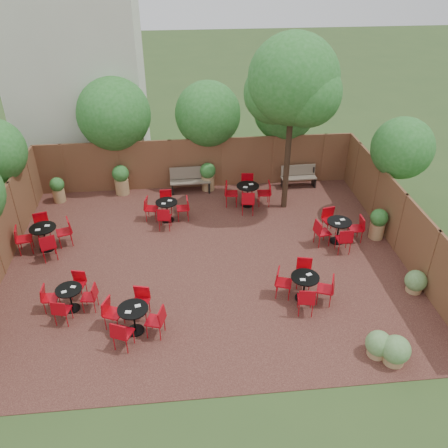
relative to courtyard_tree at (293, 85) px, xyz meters
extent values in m
plane|color=#354F23|center=(-3.05, -3.05, -4.45)|extent=(80.00, 80.00, 0.00)
cube|color=#3D1D19|center=(-3.05, -3.05, -4.44)|extent=(12.00, 10.00, 0.02)
cube|color=brown|center=(-3.05, 1.95, -3.45)|extent=(12.00, 0.08, 2.00)
cube|color=brown|center=(2.95, -3.05, -3.45)|extent=(0.08, 10.00, 2.00)
cube|color=beige|center=(-7.55, 4.95, -0.45)|extent=(5.00, 4.00, 8.00)
sphere|color=#236521|center=(-6.05, 2.65, -1.63)|extent=(2.74, 2.74, 2.74)
sphere|color=#236521|center=(-2.55, 2.55, -1.71)|extent=(2.49, 2.49, 2.49)
sphere|color=#236521|center=(0.45, 2.75, -1.73)|extent=(2.42, 2.42, 2.42)
sphere|color=#236521|center=(3.55, -1.05, -1.85)|extent=(2.03, 2.03, 2.03)
cylinder|color=black|center=(0.01, 0.01, -2.00)|extent=(0.22, 0.22, 4.87)
sphere|color=#236521|center=(0.01, 0.01, 0.19)|extent=(2.92, 2.92, 2.92)
sphere|color=#236521|center=(-0.49, 0.41, -0.34)|extent=(2.05, 2.05, 2.05)
sphere|color=#236521|center=(0.41, -0.39, -0.15)|extent=(2.13, 2.13, 2.13)
cube|color=brown|center=(-3.34, 1.50, -3.99)|extent=(1.56, 0.50, 0.05)
cube|color=brown|center=(-3.34, 1.70, -3.71)|extent=(1.55, 0.15, 0.47)
cube|color=black|center=(-4.04, 1.50, -4.23)|extent=(0.07, 0.47, 0.41)
cube|color=black|center=(-2.64, 1.50, -4.23)|extent=(0.07, 0.47, 0.41)
cube|color=brown|center=(0.90, 1.50, -4.04)|extent=(1.39, 0.46, 0.05)
cube|color=brown|center=(0.90, 1.68, -3.79)|extent=(1.38, 0.15, 0.41)
cube|color=black|center=(0.28, 1.50, -4.25)|extent=(0.07, 0.41, 0.37)
cube|color=black|center=(1.52, 1.50, -4.25)|extent=(0.07, 0.41, 0.37)
cylinder|color=black|center=(-0.53, -5.06, -4.42)|extent=(0.45, 0.45, 0.03)
cylinder|color=black|center=(-0.53, -5.06, -4.06)|extent=(0.05, 0.05, 0.71)
cylinder|color=black|center=(-0.53, -5.06, -3.70)|extent=(0.77, 0.77, 0.03)
cube|color=white|center=(-0.41, -4.98, -3.67)|extent=(0.17, 0.14, 0.02)
cube|color=white|center=(-0.63, -5.19, -3.67)|extent=(0.17, 0.14, 0.02)
cylinder|color=black|center=(-5.05, -5.85, -4.42)|extent=(0.44, 0.44, 0.03)
cylinder|color=black|center=(-5.05, -5.85, -4.06)|extent=(0.05, 0.05, 0.71)
cylinder|color=black|center=(-5.05, -5.85, -3.70)|extent=(0.77, 0.77, 0.03)
cube|color=white|center=(-4.93, -5.77, -3.68)|extent=(0.17, 0.15, 0.02)
cube|color=white|center=(-5.15, -5.97, -3.68)|extent=(0.17, 0.15, 0.02)
cylinder|color=black|center=(1.25, -2.43, -4.42)|extent=(0.45, 0.45, 0.03)
cylinder|color=black|center=(1.25, -2.43, -4.05)|extent=(0.05, 0.05, 0.72)
cylinder|color=black|center=(1.25, -2.43, -3.68)|extent=(0.78, 0.78, 0.03)
cube|color=white|center=(1.37, -2.35, -3.66)|extent=(0.16, 0.12, 0.02)
cube|color=white|center=(1.14, -2.55, -3.66)|extent=(0.16, 0.12, 0.02)
cylinder|color=black|center=(-6.77, -4.85, -4.42)|extent=(0.40, 0.40, 0.03)
cylinder|color=black|center=(-6.77, -4.85, -4.10)|extent=(0.05, 0.05, 0.64)
cylinder|color=black|center=(-6.77, -4.85, -3.77)|extent=(0.69, 0.69, 0.03)
cube|color=white|center=(-6.66, -4.78, -3.75)|extent=(0.14, 0.11, 0.01)
cube|color=white|center=(-6.86, -4.96, -3.75)|extent=(0.14, 0.11, 0.01)
cylinder|color=black|center=(-8.05, -1.90, -4.42)|extent=(0.47, 0.47, 0.03)
cylinder|color=black|center=(-8.05, -1.90, -4.04)|extent=(0.05, 0.05, 0.75)
cylinder|color=black|center=(-8.05, -1.90, -3.65)|extent=(0.82, 0.82, 0.03)
cube|color=white|center=(-7.92, -1.82, -3.62)|extent=(0.17, 0.14, 0.02)
cube|color=white|center=(-8.16, -2.03, -3.62)|extent=(0.17, 0.14, 0.02)
cylinder|color=black|center=(-4.23, -0.54, -4.42)|extent=(0.43, 0.43, 0.03)
cylinder|color=black|center=(-4.23, -0.54, -4.07)|extent=(0.05, 0.05, 0.69)
cylinder|color=black|center=(-4.23, -0.54, -3.71)|extent=(0.75, 0.75, 0.03)
cube|color=white|center=(-4.12, -0.46, -3.69)|extent=(0.15, 0.11, 0.01)
cube|color=white|center=(-4.33, -0.66, -3.69)|extent=(0.15, 0.11, 0.01)
cylinder|color=black|center=(-1.31, 0.25, -4.42)|extent=(0.47, 0.47, 0.03)
cylinder|color=black|center=(-1.31, 0.25, -4.03)|extent=(0.05, 0.05, 0.76)
cylinder|color=black|center=(-1.31, 0.25, -3.65)|extent=(0.82, 0.82, 0.03)
cube|color=white|center=(-1.18, 0.33, -3.62)|extent=(0.15, 0.11, 0.02)
cube|color=white|center=(-1.41, 0.12, -3.62)|extent=(0.15, 0.11, 0.02)
cylinder|color=#A27E51|center=(-5.96, 1.65, -4.13)|extent=(0.53, 0.53, 0.60)
sphere|color=#236521|center=(-5.96, 1.65, -3.60)|extent=(0.63, 0.63, 0.63)
cylinder|color=#A27E51|center=(-2.66, 1.65, -4.15)|extent=(0.50, 0.50, 0.57)
sphere|color=#236521|center=(-2.66, 1.65, -3.64)|extent=(0.60, 0.60, 0.60)
cylinder|color=#A27E51|center=(-8.24, 1.26, -4.18)|extent=(0.44, 0.44, 0.50)
sphere|color=#236521|center=(-8.24, 1.26, -3.74)|extent=(0.52, 0.52, 0.52)
cylinder|color=#A27E51|center=(2.60, -2.32, -4.16)|extent=(0.48, 0.48, 0.55)
sphere|color=#236521|center=(2.60, -2.32, -3.67)|extent=(0.57, 0.57, 0.57)
cylinder|color=#A27E51|center=(1.03, -7.47, -4.32)|extent=(0.49, 0.49, 0.22)
sphere|color=#578444|center=(1.03, -7.47, -4.04)|extent=(0.67, 0.67, 0.67)
cylinder|color=#A27E51|center=(0.73, -7.22, -4.33)|extent=(0.45, 0.45, 0.21)
sphere|color=#578444|center=(0.73, -7.22, -4.07)|extent=(0.62, 0.62, 0.62)
cylinder|color=#A27E51|center=(2.65, -5.05, -4.33)|extent=(0.44, 0.44, 0.20)
sphere|color=#578444|center=(2.65, -5.05, -4.08)|extent=(0.60, 0.60, 0.60)
camera|label=1|loc=(-3.70, -14.70, 4.17)|focal=37.72mm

